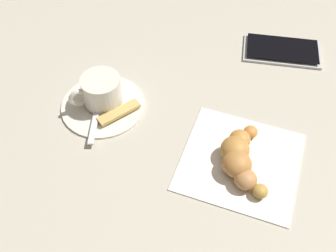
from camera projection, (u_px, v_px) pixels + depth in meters
The scene contains 8 objects.
ground_plane at pixel (170, 131), 0.62m from camera, with size 1.80×1.80×0.00m, color #AFA996.
saucer at pixel (103, 105), 0.64m from camera, with size 0.14×0.14×0.01m, color silver.
espresso_cup at pixel (101, 90), 0.62m from camera, with size 0.07×0.07×0.05m.
teaspoon at pixel (99, 101), 0.64m from camera, with size 0.04×0.13×0.01m.
sugar_packet at pixel (119, 112), 0.62m from camera, with size 0.07×0.02×0.01m, color tan.
napkin at pixel (240, 161), 0.58m from camera, with size 0.17×0.16×0.00m, color silver.
croissant at pixel (239, 157), 0.56m from camera, with size 0.08×0.13×0.03m.
cell_phone at pixel (282, 50), 0.73m from camera, with size 0.15×0.09×0.01m.
Camera 1 is at (-0.10, 0.36, 0.49)m, focal length 42.28 mm.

